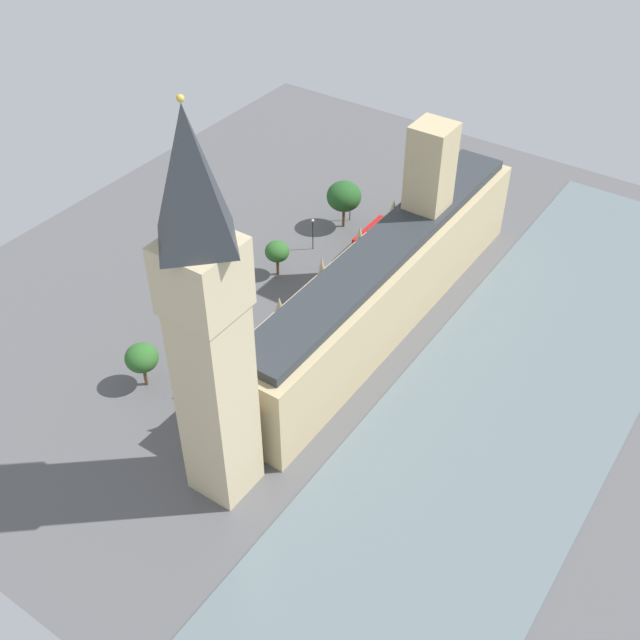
# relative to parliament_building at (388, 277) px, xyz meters

# --- Properties ---
(ground_plane) EXTENTS (144.43, 144.43, 0.00)m
(ground_plane) POSITION_rel_parliament_building_xyz_m (1.99, 1.24, -8.82)
(ground_plane) COLOR #565659
(river_thames) EXTENTS (34.43, 129.98, 0.25)m
(river_thames) POSITION_rel_parliament_building_xyz_m (-27.09, 1.24, -8.70)
(river_thames) COLOR slate
(river_thames) RESTS_ON ground
(parliament_building) EXTENTS (11.51, 74.43, 31.81)m
(parliament_building) POSITION_rel_parliament_building_xyz_m (0.00, 0.00, 0.00)
(parliament_building) COLOR tan
(parliament_building) RESTS_ON ground
(clock_tower) EXTENTS (8.67, 8.67, 57.59)m
(clock_tower) POSITION_rel_parliament_building_xyz_m (0.02, 44.01, 20.98)
(clock_tower) COLOR #CCBA8E
(clock_tower) RESTS_ON ground
(double_decker_bus_midblock) EXTENTS (2.77, 10.54, 4.75)m
(double_decker_bus_midblock) POSITION_rel_parliament_building_xyz_m (13.07, -16.24, -6.19)
(double_decker_bus_midblock) COLOR red
(double_decker_bus_midblock) RESTS_ON ground
(car_black_trailing) EXTENTS (2.22, 4.16, 1.74)m
(car_black_trailing) POSITION_rel_parliament_building_xyz_m (11.31, -1.49, -7.94)
(car_black_trailing) COLOR black
(car_black_trailing) RESTS_ON ground
(car_white_far_end) EXTENTS (2.16, 4.63, 1.74)m
(car_white_far_end) POSITION_rel_parliament_building_xyz_m (11.47, 12.05, -7.94)
(car_white_far_end) COLOR silver
(car_white_far_end) RESTS_ON ground
(double_decker_bus_opposite_hall) EXTENTS (3.15, 10.63, 4.75)m
(double_decker_bus_opposite_hall) POSITION_rel_parliament_building_xyz_m (13.52, 28.67, -6.19)
(double_decker_bus_opposite_hall) COLOR #B20C0F
(double_decker_bus_opposite_hall) RESTS_ON ground
(pedestrian_near_tower) EXTENTS (0.68, 0.62, 1.65)m
(pedestrian_near_tower) POSITION_rel_parliament_building_xyz_m (8.27, -1.40, -8.08)
(pedestrian_near_tower) COLOR gray
(pedestrian_near_tower) RESTS_ON ground
(pedestrian_corner) EXTENTS (0.59, 0.67, 1.67)m
(pedestrian_corner) POSITION_rel_parliament_building_xyz_m (8.64, 8.48, -8.07)
(pedestrian_corner) COLOR navy
(pedestrian_corner) RESTS_ON ground
(pedestrian_leading) EXTENTS (0.68, 0.62, 1.62)m
(pedestrian_leading) POSITION_rel_parliament_building_xyz_m (9.09, -26.14, -8.10)
(pedestrian_leading) COLOR maroon
(pedestrian_leading) RESTS_ON ground
(plane_tree_kerbside) EXTENTS (4.58, 4.58, 7.18)m
(plane_tree_kerbside) POSITION_rel_parliament_building_xyz_m (23.24, 0.73, -3.64)
(plane_tree_kerbside) COLOR brown
(plane_tree_kerbside) RESTS_ON ground
(plane_tree_under_trees) EXTENTS (5.29, 5.29, 8.00)m
(plane_tree_under_trees) POSITION_rel_parliament_building_xyz_m (22.96, 36.33, -3.11)
(plane_tree_under_trees) COLOR brown
(plane_tree_under_trees) RESTS_ON ground
(plane_tree_by_river_gate) EXTENTS (7.01, 7.01, 10.06)m
(plane_tree_by_river_gate) POSITION_rel_parliament_building_xyz_m (22.03, -20.08, -1.77)
(plane_tree_by_river_gate) COLOR brown
(plane_tree_by_river_gate) RESTS_ON ground
(street_lamp_slot_10) EXTENTS (0.56, 0.56, 6.89)m
(street_lamp_slot_10) POSITION_rel_parliament_building_xyz_m (22.54, -9.85, -4.07)
(street_lamp_slot_10) COLOR black
(street_lamp_slot_10) RESTS_ON ground
(street_lamp_slot_11) EXTENTS (0.56, 0.56, 6.75)m
(street_lamp_slot_11) POSITION_rel_parliament_building_xyz_m (22.20, -22.78, -4.15)
(street_lamp_slot_11) COLOR black
(street_lamp_slot_11) RESTS_ON ground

